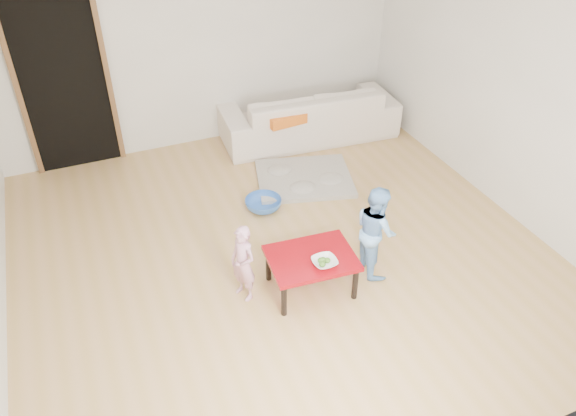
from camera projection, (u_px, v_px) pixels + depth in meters
floor at (280, 251)px, 5.53m from camera, size 5.00×5.00×0.01m
back_wall at (200, 41)px, 6.64m from camera, size 5.00×0.02×2.60m
right_wall at (513, 87)px, 5.56m from camera, size 0.02×5.00×2.60m
doorway at (64, 85)px, 6.28m from camera, size 1.02×0.08×2.11m
sofa at (308, 113)px, 7.26m from camera, size 2.32×1.05×0.66m
cushion at (282, 116)px, 6.83m from camera, size 0.51×0.46×0.12m
red_table at (311, 273)px, 4.99m from camera, size 0.80×0.63×0.38m
bowl at (325, 262)px, 4.78m from camera, size 0.21×0.21×0.05m
broccoli at (325, 262)px, 4.78m from camera, size 0.12×0.12×0.06m
child_pink at (243, 264)px, 4.81m from camera, size 0.27×0.32×0.75m
child_blue at (376, 230)px, 5.06m from camera, size 0.38×0.47×0.90m
basin at (263, 204)px, 6.06m from camera, size 0.40×0.40×0.12m
blanket at (304, 178)px, 6.55m from camera, size 1.28×1.15×0.05m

